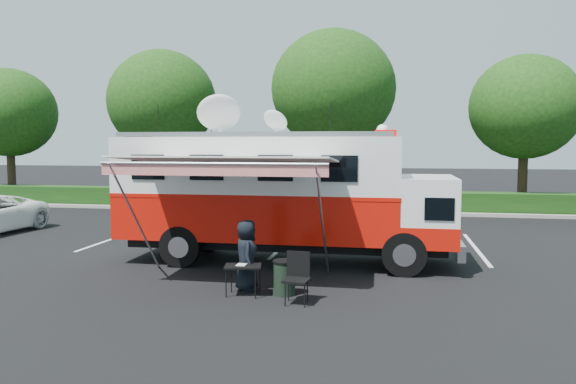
# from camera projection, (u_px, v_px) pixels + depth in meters

# --- Properties ---
(ground_plane) EXTENTS (120.00, 120.00, 0.00)m
(ground_plane) POSITION_uv_depth(u_px,v_px,m) (285.00, 262.00, 15.51)
(ground_plane) COLOR black
(ground_plane) RESTS_ON ground
(back_border) EXTENTS (60.00, 6.14, 8.87)m
(back_border) POSITION_uv_depth(u_px,v_px,m) (356.00, 108.00, 27.52)
(back_border) COLOR #9E998E
(back_border) RESTS_ON ground_plane
(stall_lines) EXTENTS (24.12, 5.50, 0.01)m
(stall_lines) POSITION_uv_depth(u_px,v_px,m) (287.00, 242.00, 18.54)
(stall_lines) COLOR silver
(stall_lines) RESTS_ON ground_plane
(command_truck) EXTENTS (9.17, 2.52, 4.41)m
(command_truck) POSITION_uv_depth(u_px,v_px,m) (282.00, 194.00, 15.36)
(command_truck) COLOR black
(command_truck) RESTS_ON ground_plane
(awning) EXTENTS (5.01, 2.59, 3.02)m
(awning) POSITION_uv_depth(u_px,v_px,m) (225.00, 162.00, 12.86)
(awning) COLOR silver
(awning) RESTS_ON ground_plane
(person) EXTENTS (0.72, 0.90, 1.59)m
(person) POSITION_uv_depth(u_px,v_px,m) (247.00, 290.00, 12.51)
(person) COLOR black
(person) RESTS_ON ground_plane
(folding_table) EXTENTS (0.87, 0.69, 0.67)m
(folding_table) POSITION_uv_depth(u_px,v_px,m) (243.00, 267.00, 12.04)
(folding_table) COLOR black
(folding_table) RESTS_ON ground_plane
(folding_chair) EXTENTS (0.55, 0.58, 1.05)m
(folding_chair) POSITION_uv_depth(u_px,v_px,m) (297.00, 273.00, 11.51)
(folding_chair) COLOR black
(folding_chair) RESTS_ON ground_plane
(trash_bin) EXTENTS (0.50, 0.50, 0.76)m
(trash_bin) POSITION_uv_depth(u_px,v_px,m) (284.00, 277.00, 12.12)
(trash_bin) COLOR black
(trash_bin) RESTS_ON ground_plane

